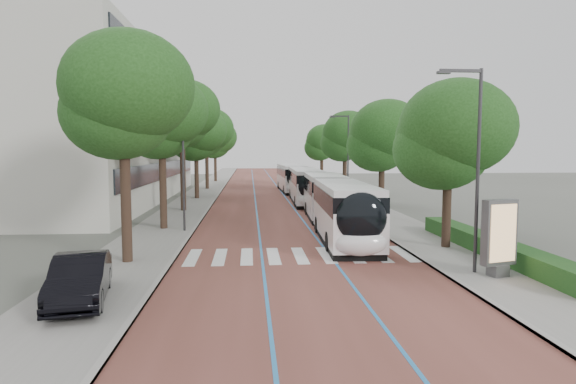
% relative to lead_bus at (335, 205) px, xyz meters
% --- Properties ---
extents(ground, '(160.00, 160.00, 0.00)m').
position_rel_lead_bus_xyz_m(ground, '(-3.10, -7.88, -1.63)').
color(ground, '#51544C').
rests_on(ground, ground).
extents(road, '(11.00, 140.00, 0.02)m').
position_rel_lead_bus_xyz_m(road, '(-3.10, 32.12, -1.62)').
color(road, brown).
rests_on(road, ground).
extents(sidewalk_left, '(4.00, 140.00, 0.12)m').
position_rel_lead_bus_xyz_m(sidewalk_left, '(-10.60, 32.12, -1.57)').
color(sidewalk_left, gray).
rests_on(sidewalk_left, ground).
extents(sidewalk_right, '(4.00, 140.00, 0.12)m').
position_rel_lead_bus_xyz_m(sidewalk_right, '(4.40, 32.12, -1.57)').
color(sidewalk_right, gray).
rests_on(sidewalk_right, ground).
extents(kerb_left, '(0.20, 140.00, 0.14)m').
position_rel_lead_bus_xyz_m(kerb_left, '(-8.70, 32.12, -1.57)').
color(kerb_left, gray).
rests_on(kerb_left, ground).
extents(kerb_right, '(0.20, 140.00, 0.14)m').
position_rel_lead_bus_xyz_m(kerb_right, '(2.50, 32.12, -1.57)').
color(kerb_right, gray).
rests_on(kerb_right, ground).
extents(zebra_crossing, '(10.55, 3.60, 0.01)m').
position_rel_lead_bus_xyz_m(zebra_crossing, '(-2.90, -6.88, -1.60)').
color(zebra_crossing, silver).
rests_on(zebra_crossing, ground).
extents(lane_line_left, '(0.12, 126.00, 0.01)m').
position_rel_lead_bus_xyz_m(lane_line_left, '(-4.70, 32.12, -1.60)').
color(lane_line_left, '#2576B9').
rests_on(lane_line_left, road).
extents(lane_line_right, '(0.12, 126.00, 0.01)m').
position_rel_lead_bus_xyz_m(lane_line_right, '(-1.50, 32.12, -1.60)').
color(lane_line_right, '#2576B9').
rests_on(lane_line_right, road).
extents(office_building, '(18.11, 40.00, 14.00)m').
position_rel_lead_bus_xyz_m(office_building, '(-22.57, 20.12, 5.37)').
color(office_building, '#B7B6AA').
rests_on(office_building, ground).
extents(hedge, '(1.20, 14.00, 0.80)m').
position_rel_lead_bus_xyz_m(hedge, '(6.00, -7.88, -1.11)').
color(hedge, '#18471B').
rests_on(hedge, sidewalk_right).
extents(streetlight_near, '(1.82, 0.20, 8.00)m').
position_rel_lead_bus_xyz_m(streetlight_near, '(3.52, -10.88, 3.19)').
color(streetlight_near, '#323234').
rests_on(streetlight_near, sidewalk_right).
extents(streetlight_far, '(1.82, 0.20, 8.00)m').
position_rel_lead_bus_xyz_m(streetlight_far, '(3.52, 14.12, 3.19)').
color(streetlight_far, '#323234').
rests_on(streetlight_far, sidewalk_right).
extents(lamp_post_left, '(0.14, 0.14, 8.00)m').
position_rel_lead_bus_xyz_m(lamp_post_left, '(-9.20, 0.12, 2.49)').
color(lamp_post_left, '#323234').
rests_on(lamp_post_left, sidewalk_left).
extents(trees_left, '(6.29, 60.92, 9.96)m').
position_rel_lead_bus_xyz_m(trees_left, '(-10.60, 20.52, 5.20)').
color(trees_left, black).
rests_on(trees_left, ground).
extents(trees_right, '(5.60, 47.26, 8.42)m').
position_rel_lead_bus_xyz_m(trees_right, '(4.60, 11.95, 4.16)').
color(trees_right, black).
rests_on(trees_right, ground).
extents(lead_bus, '(3.26, 18.48, 3.20)m').
position_rel_lead_bus_xyz_m(lead_bus, '(0.00, 0.00, 0.00)').
color(lead_bus, black).
rests_on(lead_bus, ground).
extents(bus_queued_0, '(2.87, 12.46, 3.20)m').
position_rel_lead_bus_xyz_m(bus_queued_0, '(0.02, 15.64, -0.00)').
color(bus_queued_0, white).
rests_on(bus_queued_0, ground).
extents(bus_queued_1, '(2.79, 12.45, 3.20)m').
position_rel_lead_bus_xyz_m(bus_queued_1, '(-0.25, 28.10, -0.00)').
color(bus_queued_1, white).
rests_on(bus_queued_1, ground).
extents(ad_panel, '(1.49, 0.75, 2.98)m').
position_rel_lead_bus_xyz_m(ad_panel, '(4.31, -11.55, 0.06)').
color(ad_panel, '#59595B').
rests_on(ad_panel, sidewalk_right).
extents(parked_car, '(2.46, 4.80, 1.51)m').
position_rel_lead_bus_xyz_m(parked_car, '(-10.68, -13.52, -0.75)').
color(parked_car, black).
rests_on(parked_car, sidewalk_left).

